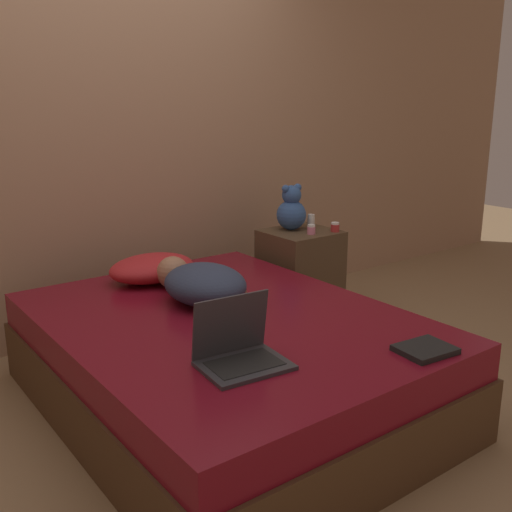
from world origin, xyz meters
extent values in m
plane|color=#937551|center=(0.00, 0.00, 0.00)|extent=(12.00, 12.00, 0.00)
cube|color=tan|center=(0.00, 1.25, 1.30)|extent=(8.00, 0.06, 2.60)
cube|color=#4C331E|center=(0.00, 0.00, 0.15)|extent=(1.50, 1.95, 0.29)
cube|color=maroon|center=(0.00, 0.00, 0.37)|extent=(1.47, 1.91, 0.16)
cube|color=brown|center=(1.03, 0.65, 0.30)|extent=(0.44, 0.41, 0.61)
ellipsoid|color=red|center=(-0.01, 0.70, 0.53)|extent=(0.49, 0.35, 0.15)
ellipsoid|color=#2D3851|center=(0.03, 0.22, 0.55)|extent=(0.39, 0.47, 0.19)
sphere|color=#A87556|center=(0.01, 0.52, 0.54)|extent=(0.17, 0.17, 0.17)
cylinder|color=#A87556|center=(0.20, 0.24, 0.49)|extent=(0.07, 0.21, 0.06)
cube|color=#333338|center=(-0.25, -0.50, 0.46)|extent=(0.35, 0.28, 0.02)
cube|color=black|center=(-0.25, -0.50, 0.47)|extent=(0.28, 0.20, 0.00)
cube|color=#333338|center=(-0.24, -0.39, 0.60)|extent=(0.32, 0.07, 0.24)
cube|color=black|center=(-0.24, -0.39, 0.60)|extent=(0.29, 0.06, 0.21)
sphere|color=#335693|center=(1.01, 0.73, 0.71)|extent=(0.19, 0.19, 0.19)
sphere|color=#335693|center=(1.01, 0.73, 0.84)|extent=(0.13, 0.13, 0.13)
sphere|color=#335693|center=(0.96, 0.73, 0.88)|extent=(0.05, 0.05, 0.05)
sphere|color=#335693|center=(1.06, 0.73, 0.88)|extent=(0.05, 0.05, 0.05)
cylinder|color=#B72D2D|center=(1.19, 0.51, 0.63)|extent=(0.06, 0.06, 0.05)
cylinder|color=white|center=(1.19, 0.51, 0.66)|extent=(0.05, 0.05, 0.01)
cylinder|color=pink|center=(1.02, 0.55, 0.63)|extent=(0.05, 0.05, 0.05)
cylinder|color=white|center=(1.02, 0.55, 0.66)|extent=(0.05, 0.05, 0.01)
cylinder|color=white|center=(1.13, 0.67, 0.65)|extent=(0.05, 0.05, 0.07)
cylinder|color=white|center=(1.13, 0.67, 0.69)|extent=(0.04, 0.04, 0.02)
cube|color=black|center=(0.41, -0.82, 0.47)|extent=(0.23, 0.20, 0.02)
camera|label=1|loc=(-1.46, -2.18, 1.45)|focal=42.00mm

